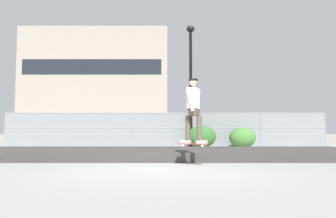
{
  "coord_description": "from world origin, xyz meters",
  "views": [
    {
      "loc": [
        0.16,
        -7.11,
        0.91
      ],
      "look_at": [
        0.15,
        6.28,
        1.84
      ],
      "focal_mm": 32.4,
      "sensor_mm": 36.0,
      "label": 1
    }
  ],
  "objects": [
    {
      "name": "ground_plane",
      "position": [
        0.0,
        0.0,
        0.0
      ],
      "size": [
        120.0,
        120.0,
        0.0
      ],
      "primitive_type": "plane",
      "color": "gray"
    },
    {
      "name": "chain_fence",
      "position": [
        0.0,
        9.31,
        0.93
      ],
      "size": [
        17.41,
        0.06,
        1.85
      ],
      "color": "gray",
      "rests_on": "ground_plane"
    },
    {
      "name": "library_building",
      "position": [
        -12.21,
        48.63,
        8.96
      ],
      "size": [
        24.54,
        14.67,
        17.93
      ],
      "color": "#9E9384",
      "rests_on": "ground_plane"
    },
    {
      "name": "skater",
      "position": [
        0.82,
        0.68,
        1.52
      ],
      "size": [
        0.7,
        0.62,
        1.7
      ],
      "color": "#B2ADA8",
      "rests_on": "skateboard"
    },
    {
      "name": "skateboard",
      "position": [
        0.82,
        0.68,
        0.55
      ],
      "size": [
        0.81,
        0.51,
        0.07
      ],
      "color": "#B22D2D"
    },
    {
      "name": "parked_car_near",
      "position": [
        -5.39,
        12.07,
        0.84
      ],
      "size": [
        4.43,
        2.02,
        1.66
      ],
      "color": "silver",
      "rests_on": "ground_plane"
    },
    {
      "name": "parked_car_mid",
      "position": [
        0.58,
        12.15,
        0.84
      ],
      "size": [
        4.5,
        2.14,
        1.66
      ],
      "color": "black",
      "rests_on": "ground_plane"
    },
    {
      "name": "shrub_left",
      "position": [
        1.86,
        8.31,
        0.56
      ],
      "size": [
        1.46,
        1.2,
        1.13
      ],
      "color": "#336B2D",
      "rests_on": "ground_plane"
    },
    {
      "name": "gravel_berm",
      "position": [
        0.0,
        2.98,
        0.14
      ],
      "size": [
        12.96,
        3.37,
        0.27
      ],
      "primitive_type": "cube",
      "color": "#3D3A38",
      "rests_on": "ground_plane"
    },
    {
      "name": "shrub_center",
      "position": [
        3.93,
        8.27,
        0.51
      ],
      "size": [
        1.33,
        1.09,
        1.03
      ],
      "color": "#477F38",
      "rests_on": "ground_plane"
    },
    {
      "name": "street_lamp",
      "position": [
        1.38,
        8.92,
        4.09
      ],
      "size": [
        0.44,
        0.44,
        6.54
      ],
      "color": "black",
      "rests_on": "ground_plane"
    }
  ]
}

